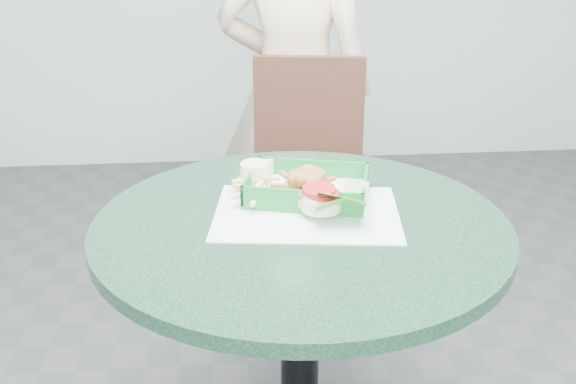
{
  "coord_description": "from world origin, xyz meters",
  "views": [
    {
      "loc": [
        -0.14,
        -1.27,
        1.37
      ],
      "look_at": [
        -0.02,
        0.1,
        0.79
      ],
      "focal_mm": 42.0,
      "sensor_mm": 36.0,
      "label": 1
    }
  ],
  "objects": [
    {
      "name": "cafe_table",
      "position": [
        0.0,
        0.0,
        0.58
      ],
      "size": [
        0.87,
        0.87,
        0.75
      ],
      "color": "black",
      "rests_on": "floor"
    },
    {
      "name": "dining_chair",
      "position": [
        0.12,
        0.82,
        0.53
      ],
      "size": [
        0.37,
        0.37,
        0.93
      ],
      "rotation": [
        0.0,
        0.0,
        -0.15
      ],
      "color": "black",
      "rests_on": "floor"
    },
    {
      "name": "diner_person",
      "position": [
        0.09,
        1.09,
        0.79
      ],
      "size": [
        0.66,
        0.53,
        1.59
      ],
      "primitive_type": "imported",
      "rotation": [
        0.0,
        0.0,
        2.86
      ],
      "color": "beige",
      "rests_on": "floor"
    },
    {
      "name": "placemat",
      "position": [
        0.02,
        0.03,
        0.75
      ],
      "size": [
        0.42,
        0.34,
        0.0
      ],
      "primitive_type": "cube",
      "rotation": [
        0.0,
        0.0,
        -0.12
      ],
      "color": "silver",
      "rests_on": "cafe_table"
    },
    {
      "name": "food_basket",
      "position": [
        0.03,
        0.12,
        0.77
      ],
      "size": [
        0.26,
        0.19,
        0.05
      ],
      "rotation": [
        0.0,
        0.0,
        -0.25
      ],
      "color": "#157C2F",
      "rests_on": "placemat"
    },
    {
      "name": "crab_sandwich",
      "position": [
        0.03,
        0.08,
        0.8
      ],
      "size": [
        0.13,
        0.13,
        0.07
      ],
      "rotation": [
        0.0,
        0.0,
        0.08
      ],
      "color": "#E9BA67",
      "rests_on": "food_basket"
    },
    {
      "name": "fries_pile",
      "position": [
        -0.08,
        0.09,
        0.79
      ],
      "size": [
        0.13,
        0.13,
        0.04
      ],
      "primitive_type": null,
      "rotation": [
        0.0,
        0.0,
        -0.22
      ],
      "color": "#E9D083",
      "rests_on": "food_basket"
    },
    {
      "name": "sauce_ramekin",
      "position": [
        -0.1,
        0.14,
        0.8
      ],
      "size": [
        0.07,
        0.07,
        0.04
      ],
      "rotation": [
        0.0,
        0.0,
        -0.41
      ],
      "color": "white",
      "rests_on": "food_basket"
    },
    {
      "name": "garnish_cup",
      "position": [
        0.08,
        0.01,
        0.79
      ],
      "size": [
        0.13,
        0.12,
        0.05
      ],
      "rotation": [
        0.0,
        0.0,
        -0.12
      ],
      "color": "beige",
      "rests_on": "food_basket"
    }
  ]
}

